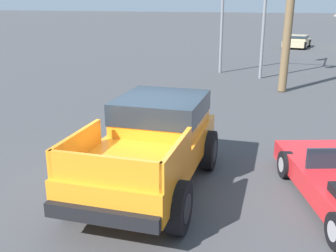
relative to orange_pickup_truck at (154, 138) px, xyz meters
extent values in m
plane|color=#424244|center=(-0.20, -0.05, -1.05)|extent=(320.00, 320.00, 0.00)
cube|color=orange|center=(0.04, -0.32, -0.23)|extent=(2.48, 4.75, 0.57)
cube|color=orange|center=(-0.07, 0.58, 0.41)|extent=(2.02, 2.20, 0.71)
cube|color=#1E2833|center=(-0.07, 0.58, 0.54)|extent=(2.06, 2.25, 0.46)
cube|color=orange|center=(-0.73, -1.70, 0.29)|extent=(0.30, 1.81, 0.48)
cube|color=orange|center=(1.12, -1.47, 0.29)|extent=(0.30, 1.81, 0.48)
cube|color=orange|center=(0.30, -2.44, 0.29)|extent=(1.86, 0.31, 0.48)
cube|color=black|center=(-0.24, 1.99, -0.40)|extent=(1.91, 0.39, 0.24)
cube|color=black|center=(0.32, -2.62, -0.40)|extent=(1.91, 0.39, 0.24)
cylinder|color=black|center=(-1.12, 0.96, -0.58)|extent=(0.40, 0.97, 0.94)
cylinder|color=#232326|center=(-1.12, 0.96, -0.58)|extent=(0.37, 0.55, 0.52)
cylinder|color=black|center=(0.86, 1.20, -0.58)|extent=(0.40, 0.97, 0.94)
cylinder|color=#232326|center=(0.86, 1.20, -0.58)|extent=(0.37, 0.55, 0.52)
cylinder|color=black|center=(-0.78, -1.84, -0.58)|extent=(0.40, 0.97, 0.94)
cylinder|color=#232326|center=(-0.78, -1.84, -0.58)|extent=(0.37, 0.55, 0.52)
cylinder|color=black|center=(1.20, -1.60, -0.58)|extent=(0.40, 0.97, 0.94)
cylinder|color=#232326|center=(1.20, -1.60, -0.58)|extent=(0.37, 0.55, 0.52)
cylinder|color=black|center=(2.61, 1.42, -0.74)|extent=(0.45, 0.65, 0.61)
cylinder|color=#9E9EA3|center=(2.61, 1.42, -0.74)|extent=(0.35, 0.40, 0.34)
cube|color=tan|center=(0.11, 29.79, -0.62)|extent=(2.13, 4.15, 0.50)
cube|color=tan|center=(0.12, 29.89, -0.17)|extent=(1.73, 1.80, 0.41)
cube|color=#1E2833|center=(0.12, 29.89, -0.12)|extent=(1.77, 1.84, 0.24)
cylinder|color=black|center=(0.90, 28.48, -0.73)|extent=(0.27, 0.65, 0.64)
cylinder|color=#9E9EA3|center=(0.90, 28.48, -0.73)|extent=(0.26, 0.37, 0.35)
cylinder|color=black|center=(-0.86, 28.61, -0.73)|extent=(0.27, 0.65, 0.64)
cylinder|color=#9E9EA3|center=(-0.86, 28.61, -0.73)|extent=(0.26, 0.37, 0.35)
cylinder|color=black|center=(1.08, 30.97, -0.73)|extent=(0.27, 0.65, 0.64)
cylinder|color=#9E9EA3|center=(1.08, 30.97, -0.73)|extent=(0.26, 0.37, 0.35)
cylinder|color=black|center=(-0.68, 31.09, -0.73)|extent=(0.27, 0.65, 0.64)
cylinder|color=#9E9EA3|center=(-0.68, 31.09, -0.73)|extent=(0.26, 0.37, 0.35)
cylinder|color=slate|center=(-2.58, 14.47, 1.71)|extent=(0.16, 0.16, 5.53)
cylinder|color=slate|center=(-0.16, 13.57, 1.91)|extent=(0.16, 0.16, 5.91)
camera|label=1|loc=(3.35, -7.14, 2.74)|focal=42.00mm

